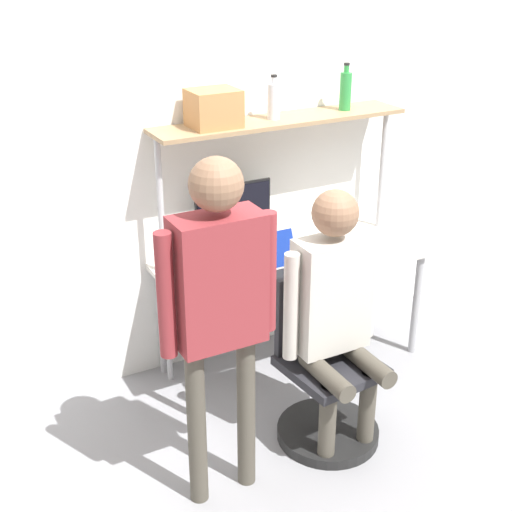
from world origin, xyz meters
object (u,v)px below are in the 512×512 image
bottle_green (346,90)px  storage_box (214,108)px  person_seated (335,301)px  cell_phone (318,260)px  office_chair (325,389)px  laptop (276,261)px  bottle_clear (274,100)px  person_standing (219,293)px  monitor (234,219)px

bottle_green → storage_box: (-0.88, -0.00, -0.02)m
bottle_green → person_seated: bearing=-125.1°
bottle_green → cell_phone: bearing=-139.2°
office_chair → laptop: bearing=87.3°
storage_box → laptop: bearing=-50.1°
person_seated → storage_box: 1.26m
laptop → bottle_green: bottle_green is taller
cell_phone → bottle_green: size_ratio=0.53×
office_chair → bottle_clear: (0.17, 0.89, 1.38)m
cell_phone → storage_box: 1.10m
bottle_green → storage_box: 0.88m
person_standing → bottle_clear: (0.85, 1.03, 0.56)m
person_standing → storage_box: storage_box is taller
laptop → office_chair: laptop is taller
bottle_green → storage_box: bearing=-180.0°
cell_phone → person_standing: bearing=-143.8°
office_chair → bottle_green: (0.66, 0.89, 1.39)m
monitor → bottle_clear: size_ratio=1.94×
person_standing → storage_box: 1.26m
laptop → person_standing: (-0.71, -0.74, 0.30)m
person_seated → person_standing: size_ratio=0.83×
laptop → cell_phone: (0.29, -0.01, -0.06)m
laptop → bottle_green: bearing=24.5°
person_standing → bottle_clear: size_ratio=6.79×
office_chair → person_seated: size_ratio=0.65×
cell_phone → person_seated: bearing=-116.3°
monitor → storage_box: (-0.11, 0.01, 0.67)m
person_seated → bottle_green: size_ratio=5.08×
laptop → storage_box: size_ratio=1.21×
bottle_clear → person_seated: bearing=-99.9°
laptop → storage_box: bearing=129.9°
monitor → bottle_clear: (0.27, 0.01, 0.68)m
office_chair → bottle_green: 1.78m
monitor → office_chair: size_ratio=0.53×
monitor → person_seated: 0.94m
person_seated → person_standing: (-0.69, -0.09, 0.26)m
laptop → person_standing: 1.07m
bottle_clear → bottle_green: bearing=0.0°
laptop → person_seated: person_seated is taller
person_seated → person_standing: person_standing is taller
person_seated → bottle_clear: (0.16, 0.94, 0.82)m
bottle_clear → person_standing: bearing=-129.5°
monitor → bottle_green: (0.77, 0.01, 0.69)m
cell_phone → person_standing: person_standing is taller
monitor → person_standing: person_standing is taller
office_chair → person_standing: bearing=-168.7°
bottle_green → bottle_clear: size_ratio=1.11×
bottle_green → monitor: bearing=-179.3°
cell_phone → bottle_clear: 0.98m
laptop → bottle_clear: 0.92m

